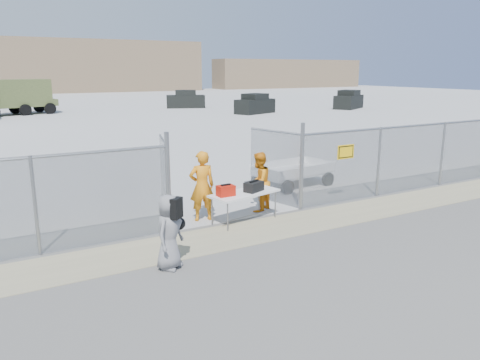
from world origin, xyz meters
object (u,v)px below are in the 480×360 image
folding_table (244,207)px  visitor (169,232)px  utility_trailer (293,174)px  security_worker_right (259,182)px  security_worker_left (202,186)px

folding_table → visitor: bearing=-158.5°
utility_trailer → security_worker_right: bearing=-150.7°
visitor → utility_trailer: bearing=-4.2°
folding_table → utility_trailer: size_ratio=0.54×
visitor → security_worker_left: bearing=13.1°
security_worker_right → folding_table: bearing=6.9°
security_worker_left → folding_table: bearing=155.6°
folding_table → security_worker_right: 1.13m
security_worker_right → utility_trailer: security_worker_right is taller
visitor → folding_table: bearing=-6.4°
security_worker_right → utility_trailer: bearing=-173.1°
security_worker_right → utility_trailer: (2.60, 1.99, -0.42)m
folding_table → utility_trailer: 4.31m
security_worker_left → visitor: security_worker_left is taller
folding_table → security_worker_left: bearing=133.9°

